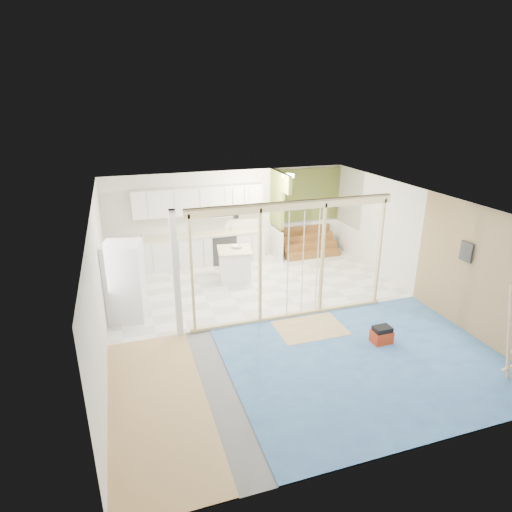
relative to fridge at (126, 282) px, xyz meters
name	(u,v)px	position (x,y,z in m)	size (l,w,h in m)	color
room	(278,263)	(3.04, -1.03, 0.44)	(7.01, 8.01, 2.61)	slate
floor_overlays	(280,317)	(3.11, -0.97, -0.85)	(7.00, 8.00, 0.03)	white
stud_frame	(266,251)	(2.77, -1.04, 0.74)	(4.66, 0.14, 2.60)	#D4C082
base_cabinets	(179,256)	(1.43, 2.33, -0.40)	(4.45, 2.24, 0.93)	white
upper_cabinets	(201,201)	(2.20, 2.78, 0.96)	(3.60, 0.41, 0.85)	white
green_partition	(299,224)	(5.08, 2.62, 0.08)	(2.25, 1.51, 2.60)	olive
pot_rack	(239,210)	(2.73, 0.86, 1.13)	(0.52, 0.52, 0.72)	black
sheathing_panel	(489,279)	(6.52, -3.03, 0.44)	(0.02, 4.00, 2.60)	tan
electrical_panel	(466,252)	(6.47, -2.43, 0.79)	(0.04, 0.30, 0.40)	#333338
ceiling_light	(288,176)	(4.44, 1.97, 1.68)	(0.32, 0.32, 0.08)	#FFEABF
fridge	(126,282)	(0.00, 0.00, 0.00)	(0.89, 0.86, 1.73)	white
island	(235,264)	(2.74, 1.35, -0.45)	(0.99, 0.99, 0.84)	white
bowl	(237,247)	(2.84, 1.45, 0.01)	(0.26, 0.26, 0.06)	silver
soap_bottle_a	(142,235)	(0.54, 2.57, 0.20)	(0.11, 0.11, 0.28)	#AEB5C2
soap_bottle_b	(232,227)	(3.04, 2.67, 0.17)	(0.09, 0.09, 0.20)	silver
toolbox	(382,335)	(4.62, -2.56, -0.69)	(0.38, 0.28, 0.36)	#B32F10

